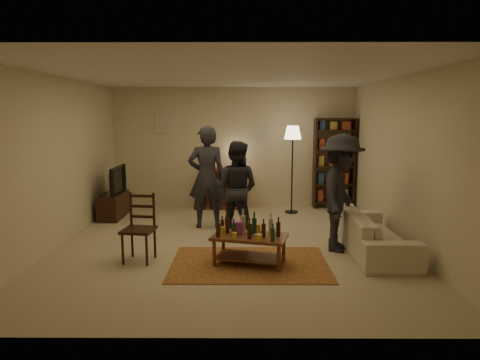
{
  "coord_description": "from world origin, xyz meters",
  "views": [
    {
      "loc": [
        0.19,
        -6.76,
        2.09
      ],
      "look_at": [
        0.15,
        0.1,
        1.04
      ],
      "focal_mm": 32.0,
      "sensor_mm": 36.0,
      "label": 1
    }
  ],
  "objects_px": {
    "dresser": "(225,187)",
    "person_by_sofa": "(341,193)",
    "coffee_table": "(249,238)",
    "floor_lamp": "(293,139)",
    "sofa": "(373,232)",
    "person_right": "(236,188)",
    "dining_chair": "(140,225)",
    "tv_stand": "(114,199)",
    "person_left": "(207,177)",
    "bookshelf": "(334,162)"
  },
  "relations": [
    {
      "from": "dining_chair",
      "to": "bookshelf",
      "type": "height_order",
      "value": "bookshelf"
    },
    {
      "from": "bookshelf",
      "to": "dining_chair",
      "type": "bearing_deg",
      "value": -134.63
    },
    {
      "from": "sofa",
      "to": "dresser",
      "type": "bearing_deg",
      "value": 37.54
    },
    {
      "from": "bookshelf",
      "to": "floor_lamp",
      "type": "bearing_deg",
      "value": -152.37
    },
    {
      "from": "floor_lamp",
      "to": "person_left",
      "type": "bearing_deg",
      "value": -144.77
    },
    {
      "from": "coffee_table",
      "to": "bookshelf",
      "type": "height_order",
      "value": "bookshelf"
    },
    {
      "from": "person_right",
      "to": "dining_chair",
      "type": "bearing_deg",
      "value": 64.8
    },
    {
      "from": "bookshelf",
      "to": "person_left",
      "type": "height_order",
      "value": "bookshelf"
    },
    {
      "from": "dresser",
      "to": "floor_lamp",
      "type": "height_order",
      "value": "floor_lamp"
    },
    {
      "from": "floor_lamp",
      "to": "person_by_sofa",
      "type": "height_order",
      "value": "floor_lamp"
    },
    {
      "from": "bookshelf",
      "to": "person_right",
      "type": "relative_size",
      "value": 1.22
    },
    {
      "from": "coffee_table",
      "to": "floor_lamp",
      "type": "xyz_separation_m",
      "value": [
        0.97,
        3.23,
        1.21
      ]
    },
    {
      "from": "tv_stand",
      "to": "dining_chair",
      "type": "bearing_deg",
      "value": -65.86
    },
    {
      "from": "sofa",
      "to": "person_by_sofa",
      "type": "bearing_deg",
      "value": 81.39
    },
    {
      "from": "dresser",
      "to": "person_right",
      "type": "relative_size",
      "value": 0.83
    },
    {
      "from": "tv_stand",
      "to": "dresser",
      "type": "relative_size",
      "value": 0.78
    },
    {
      "from": "dining_chair",
      "to": "bookshelf",
      "type": "xyz_separation_m",
      "value": [
        3.53,
        3.57,
        0.51
      ]
    },
    {
      "from": "dresser",
      "to": "person_right",
      "type": "bearing_deg",
      "value": -82.74
    },
    {
      "from": "sofa",
      "to": "person_by_sofa",
      "type": "xyz_separation_m",
      "value": [
        -0.5,
        0.08,
        0.6
      ]
    },
    {
      "from": "person_by_sofa",
      "to": "sofa",
      "type": "bearing_deg",
      "value": -77.18
    },
    {
      "from": "tv_stand",
      "to": "floor_lamp",
      "type": "height_order",
      "value": "floor_lamp"
    },
    {
      "from": "person_right",
      "to": "person_by_sofa",
      "type": "bearing_deg",
      "value": 172.4
    },
    {
      "from": "person_left",
      "to": "person_by_sofa",
      "type": "relative_size",
      "value": 1.05
    },
    {
      "from": "dining_chair",
      "to": "coffee_table",
      "type": "bearing_deg",
      "value": 1.06
    },
    {
      "from": "dresser",
      "to": "person_by_sofa",
      "type": "bearing_deg",
      "value": -58.08
    },
    {
      "from": "coffee_table",
      "to": "person_right",
      "type": "distance_m",
      "value": 1.58
    },
    {
      "from": "coffee_table",
      "to": "dining_chair",
      "type": "distance_m",
      "value": 1.58
    },
    {
      "from": "dresser",
      "to": "bookshelf",
      "type": "relative_size",
      "value": 0.67
    },
    {
      "from": "dresser",
      "to": "person_by_sofa",
      "type": "distance_m",
      "value": 3.6
    },
    {
      "from": "dining_chair",
      "to": "tv_stand",
      "type": "xyz_separation_m",
      "value": [
        -1.16,
        2.59,
        -0.14
      ]
    },
    {
      "from": "tv_stand",
      "to": "floor_lamp",
      "type": "relative_size",
      "value": 0.57
    },
    {
      "from": "coffee_table",
      "to": "floor_lamp",
      "type": "height_order",
      "value": "floor_lamp"
    },
    {
      "from": "dining_chair",
      "to": "person_right",
      "type": "relative_size",
      "value": 0.6
    },
    {
      "from": "dining_chair",
      "to": "person_by_sofa",
      "type": "height_order",
      "value": "person_by_sofa"
    },
    {
      "from": "dining_chair",
      "to": "person_left",
      "type": "bearing_deg",
      "value": 73.5
    },
    {
      "from": "floor_lamp",
      "to": "sofa",
      "type": "bearing_deg",
      "value": -70.38
    },
    {
      "from": "coffee_table",
      "to": "person_right",
      "type": "bearing_deg",
      "value": 97.42
    },
    {
      "from": "coffee_table",
      "to": "person_left",
      "type": "bearing_deg",
      "value": 110.34
    },
    {
      "from": "dining_chair",
      "to": "floor_lamp",
      "type": "height_order",
      "value": "floor_lamp"
    },
    {
      "from": "dining_chair",
      "to": "dresser",
      "type": "bearing_deg",
      "value": 80.16
    },
    {
      "from": "tv_stand",
      "to": "floor_lamp",
      "type": "xyz_separation_m",
      "value": [
        3.7,
        0.46,
        1.2
      ]
    },
    {
      "from": "dresser",
      "to": "person_left",
      "type": "distance_m",
      "value": 1.75
    },
    {
      "from": "sofa",
      "to": "person_right",
      "type": "height_order",
      "value": "person_right"
    },
    {
      "from": "coffee_table",
      "to": "dresser",
      "type": "xyz_separation_m",
      "value": [
        -0.47,
        3.68,
        0.09
      ]
    },
    {
      "from": "coffee_table",
      "to": "sofa",
      "type": "relative_size",
      "value": 0.54
    },
    {
      "from": "sofa",
      "to": "person_right",
      "type": "distance_m",
      "value": 2.37
    },
    {
      "from": "coffee_table",
      "to": "floor_lamp",
      "type": "bearing_deg",
      "value": 73.26
    },
    {
      "from": "person_by_sofa",
      "to": "floor_lamp",
      "type": "bearing_deg",
      "value": 31.26
    },
    {
      "from": "dining_chair",
      "to": "bookshelf",
      "type": "relative_size",
      "value": 0.49
    },
    {
      "from": "coffee_table",
      "to": "bookshelf",
      "type": "relative_size",
      "value": 0.56
    }
  ]
}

